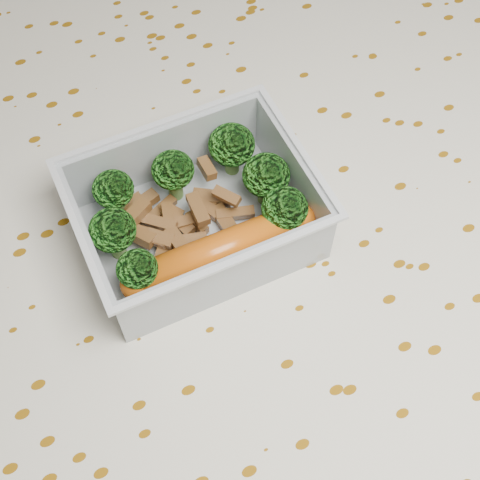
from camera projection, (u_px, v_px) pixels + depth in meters
name	position (u px, v px, depth m)	size (l,w,h in m)	color
ground_plane	(239.00, 471.00, 1.14)	(4.00, 4.00, 0.00)	olive
dining_table	(238.00, 303.00, 0.56)	(1.40, 0.90, 0.75)	brown
tablecloth	(237.00, 275.00, 0.52)	(1.46, 0.96, 0.19)	silver
lunch_container	(196.00, 218.00, 0.48)	(0.17, 0.13, 0.06)	silver
broccoli_florets	(198.00, 193.00, 0.47)	(0.15, 0.10, 0.05)	#608C3F
meat_pile	(178.00, 219.00, 0.49)	(0.10, 0.07, 0.03)	brown
sausage	(221.00, 251.00, 0.46)	(0.15, 0.03, 0.03)	#CC590E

